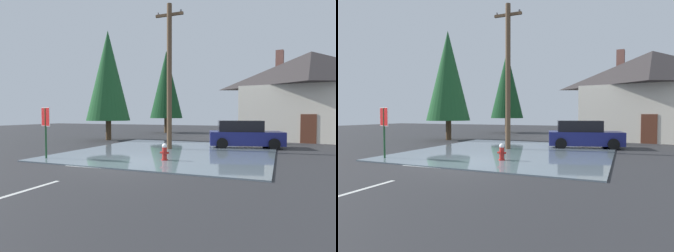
% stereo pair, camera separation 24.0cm
% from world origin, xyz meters
% --- Properties ---
extents(ground_plane, '(80.00, 80.00, 0.10)m').
position_xyz_m(ground_plane, '(0.00, 0.00, -0.05)').
color(ground_plane, '#2D2D30').
extents(flood_puddle, '(10.06, 10.71, 0.05)m').
position_xyz_m(flood_puddle, '(0.62, 4.07, 0.03)').
color(flood_puddle, slate).
rests_on(flood_puddle, ground).
extents(lane_stop_bar, '(3.20, 0.43, 0.01)m').
position_xyz_m(lane_stop_bar, '(-0.26, -1.14, 0.00)').
color(lane_stop_bar, silver).
rests_on(lane_stop_bar, ground).
extents(lane_center_stripe, '(0.15, 3.46, 0.01)m').
position_xyz_m(lane_center_stripe, '(-0.28, -5.15, 0.00)').
color(lane_center_stripe, silver).
rests_on(lane_center_stripe, ground).
extents(stop_sign_near, '(0.78, 0.33, 2.29)m').
position_xyz_m(stop_sign_near, '(-3.79, -0.32, 1.65)').
color(stop_sign_near, '#1E4C28').
rests_on(stop_sign_near, ground).
extents(fire_hydrant, '(0.38, 0.33, 0.76)m').
position_xyz_m(fire_hydrant, '(1.33, 1.03, 0.37)').
color(fire_hydrant, '#AD231E').
rests_on(fire_hydrant, ground).
extents(utility_pole, '(1.60, 0.28, 8.07)m').
position_xyz_m(utility_pole, '(0.06, 4.84, 4.21)').
color(utility_pole, brown).
rests_on(utility_pole, ground).
extents(house, '(11.09, 7.64, 7.34)m').
position_xyz_m(house, '(7.95, 14.55, 3.54)').
color(house, silver).
rests_on(house, ground).
extents(parked_car, '(4.52, 2.79, 1.62)m').
position_xyz_m(parked_car, '(3.83, 7.39, 0.77)').
color(parked_car, navy).
rests_on(parked_car, ground).
extents(pine_tree_tall_left, '(3.36, 3.36, 8.39)m').
position_xyz_m(pine_tree_tall_left, '(-6.55, 8.80, 4.94)').
color(pine_tree_tall_left, '#4C3823').
rests_on(pine_tree_tall_left, ground).
extents(pine_tree_mid_left, '(3.52, 3.52, 8.81)m').
position_xyz_m(pine_tree_mid_left, '(-5.70, 18.67, 5.18)').
color(pine_tree_mid_left, '#4C3823').
rests_on(pine_tree_mid_left, ground).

